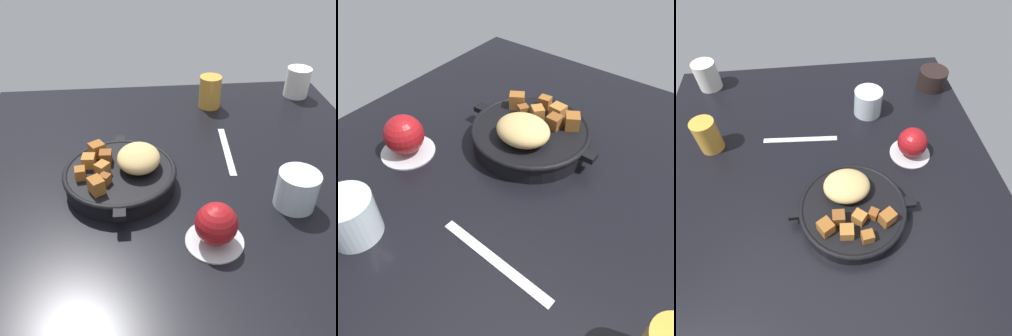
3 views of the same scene
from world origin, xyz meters
TOP-DOWN VIEW (x-y plane):
  - ground_plane at (0.00, 0.00)cm, footprint 91.39×101.63cm
  - cast_iron_skillet at (5.72, -11.79)cm, footprint 28.69×24.36cm
  - saucer_plate at (24.05, 5.11)cm, footprint 10.91×10.91cm
  - red_apple at (24.05, 5.11)cm, footprint 7.85×7.85cm
  - butter_knife at (-5.62, 13.88)cm, footprint 20.93×2.95cm
  - ceramic_mug_white at (-34.73, 42.00)cm, footprint 7.31×7.31cm
  - water_glass_short at (15.29, 23.27)cm, footprint 8.34×8.34cm
  - juice_glass_amber at (-29.89, 13.83)cm, footprint 6.34×6.34cm

SIDE VIEW (x-z plane):
  - ground_plane at x=0.00cm, z-range -2.40..0.00cm
  - butter_knife at x=-5.62cm, z-range 0.00..0.36cm
  - saucer_plate at x=24.05cm, z-range 0.00..0.60cm
  - cast_iron_skillet at x=5.72cm, z-range -1.33..7.53cm
  - water_glass_short at x=15.29cm, z-range 0.00..7.79cm
  - ceramic_mug_white at x=-34.73cm, z-range 0.00..8.89cm
  - red_apple at x=24.05cm, z-range 0.60..8.45cm
  - juice_glass_amber at x=-29.89cm, z-range 0.00..9.29cm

